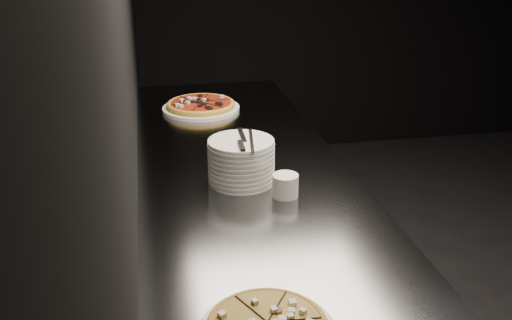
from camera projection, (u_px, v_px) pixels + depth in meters
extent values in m
cube|color=black|center=(125.00, 38.00, 1.75)|extent=(0.02, 5.00, 2.80)
cube|color=slate|center=(245.00, 284.00, 2.18)|extent=(0.70, 2.40, 0.90)
cube|color=slate|center=(245.00, 174.00, 2.01)|extent=(0.74, 2.44, 0.02)
cylinder|color=white|center=(201.00, 109.00, 2.66)|extent=(0.36, 0.36, 0.02)
cylinder|color=gold|center=(201.00, 105.00, 2.65)|extent=(0.36, 0.36, 0.01)
torus|color=gold|center=(201.00, 104.00, 2.65)|extent=(0.37, 0.37, 0.02)
cylinder|color=maroon|center=(201.00, 103.00, 2.65)|extent=(0.32, 0.32, 0.01)
cylinder|color=white|center=(241.00, 179.00, 1.93)|extent=(0.22, 0.22, 0.02)
cylinder|color=white|center=(241.00, 174.00, 1.92)|extent=(0.22, 0.22, 0.02)
cylinder|color=white|center=(241.00, 170.00, 1.91)|extent=(0.22, 0.22, 0.02)
cylinder|color=white|center=(241.00, 165.00, 1.91)|extent=(0.22, 0.22, 0.02)
cylinder|color=white|center=(241.00, 161.00, 1.90)|extent=(0.22, 0.22, 0.02)
cylinder|color=white|center=(241.00, 156.00, 1.89)|extent=(0.22, 0.22, 0.02)
cylinder|color=white|center=(241.00, 152.00, 1.89)|extent=(0.22, 0.22, 0.02)
cylinder|color=white|center=(241.00, 147.00, 1.88)|extent=(0.22, 0.22, 0.02)
cylinder|color=white|center=(241.00, 142.00, 1.87)|extent=(0.22, 0.22, 0.02)
cube|color=silver|center=(242.00, 135.00, 1.91)|extent=(0.02, 0.14, 0.00)
cube|color=black|center=(241.00, 146.00, 1.81)|extent=(0.02, 0.09, 0.01)
cube|color=silver|center=(251.00, 140.00, 1.87)|extent=(0.09, 0.21, 0.00)
cylinder|color=white|center=(285.00, 186.00, 1.81)|extent=(0.08, 0.08, 0.07)
cylinder|color=black|center=(285.00, 177.00, 1.80)|extent=(0.07, 0.07, 0.01)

